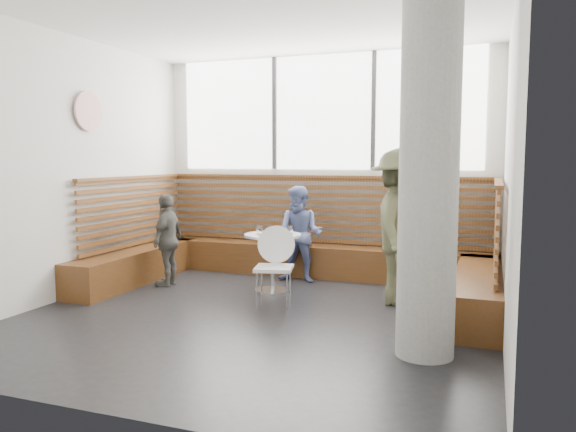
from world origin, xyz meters
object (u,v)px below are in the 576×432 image
(child_left, at_px, (168,240))
(cafe_chair, at_px, (276,259))
(child_back, at_px, (300,234))
(concrete_column, at_px, (429,171))
(cafe_table, at_px, (273,250))
(adult_man, at_px, (400,227))

(child_left, bearing_deg, cafe_chair, 68.99)
(child_back, bearing_deg, concrete_column, -50.35)
(concrete_column, height_order, cafe_table, concrete_column)
(cafe_table, bearing_deg, child_left, -174.08)
(concrete_column, bearing_deg, cafe_table, 140.54)
(cafe_chair, height_order, adult_man, adult_man)
(adult_man, height_order, child_left, adult_man)
(concrete_column, relative_size, adult_man, 1.75)
(cafe_table, relative_size, child_left, 0.60)
(child_left, bearing_deg, concrete_column, 59.97)
(concrete_column, xyz_separation_m, child_back, (-1.96, 2.40, -0.93))
(adult_man, bearing_deg, child_back, 59.14)
(adult_man, relative_size, child_back, 1.37)
(cafe_chair, xyz_separation_m, adult_man, (1.33, 0.56, 0.37))
(adult_man, bearing_deg, child_left, 86.93)
(cafe_table, relative_size, cafe_chair, 0.81)
(cafe_chair, bearing_deg, child_back, 83.41)
(adult_man, bearing_deg, cafe_chair, 108.04)
(concrete_column, xyz_separation_m, cafe_chair, (-1.82, 1.12, -1.06))
(child_back, bearing_deg, adult_man, -25.58)
(cafe_chair, height_order, child_back, child_back)
(concrete_column, bearing_deg, adult_man, 106.23)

